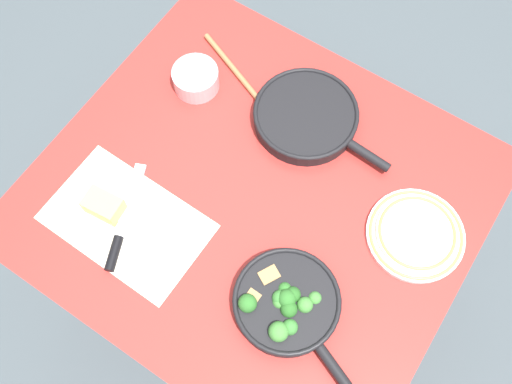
{
  "coord_description": "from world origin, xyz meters",
  "views": [
    {
      "loc": [
        -0.3,
        0.45,
        2.04
      ],
      "look_at": [
        0.0,
        0.0,
        0.75
      ],
      "focal_mm": 40.0,
      "sensor_mm": 36.0,
      "label": 1
    }
  ],
  "objects_px": {
    "wooden_spoon": "(255,95)",
    "prep_bowl_steel": "(196,79)",
    "dinner_plate_stack": "(416,234)",
    "skillet_eggs": "(307,116)",
    "grater_knife": "(121,231)",
    "cheese_block": "(104,206)",
    "skillet_broccoli": "(286,304)"
  },
  "relations": [
    {
      "from": "skillet_broccoli",
      "to": "skillet_eggs",
      "type": "height_order",
      "value": "skillet_broccoli"
    },
    {
      "from": "dinner_plate_stack",
      "to": "skillet_eggs",
      "type": "bearing_deg",
      "value": -18.27
    },
    {
      "from": "wooden_spoon",
      "to": "cheese_block",
      "type": "xyz_separation_m",
      "value": [
        0.13,
        0.47,
        0.02
      ]
    },
    {
      "from": "skillet_broccoli",
      "to": "wooden_spoon",
      "type": "relative_size",
      "value": 0.98
    },
    {
      "from": "wooden_spoon",
      "to": "prep_bowl_steel",
      "type": "height_order",
      "value": "prep_bowl_steel"
    },
    {
      "from": "cheese_block",
      "to": "dinner_plate_stack",
      "type": "xyz_separation_m",
      "value": [
        -0.66,
        -0.36,
        -0.01
      ]
    },
    {
      "from": "skillet_eggs",
      "to": "grater_knife",
      "type": "xyz_separation_m",
      "value": [
        0.21,
        0.51,
        -0.02
      ]
    },
    {
      "from": "grater_knife",
      "to": "dinner_plate_stack",
      "type": "xyz_separation_m",
      "value": [
        -0.6,
        -0.38,
        0.0
      ]
    },
    {
      "from": "cheese_block",
      "to": "skillet_broccoli",
      "type": "bearing_deg",
      "value": -175.33
    },
    {
      "from": "grater_knife",
      "to": "skillet_broccoli",
      "type": "bearing_deg",
      "value": -103.93
    },
    {
      "from": "dinner_plate_stack",
      "to": "prep_bowl_steel",
      "type": "bearing_deg",
      "value": -4.99
    },
    {
      "from": "skillet_broccoli",
      "to": "dinner_plate_stack",
      "type": "distance_m",
      "value": 0.36
    },
    {
      "from": "skillet_broccoli",
      "to": "dinner_plate_stack",
      "type": "relative_size",
      "value": 1.53
    },
    {
      "from": "skillet_broccoli",
      "to": "prep_bowl_steel",
      "type": "height_order",
      "value": "skillet_broccoli"
    },
    {
      "from": "dinner_plate_stack",
      "to": "prep_bowl_steel",
      "type": "height_order",
      "value": "prep_bowl_steel"
    },
    {
      "from": "wooden_spoon",
      "to": "prep_bowl_steel",
      "type": "distance_m",
      "value": 0.16
    },
    {
      "from": "dinner_plate_stack",
      "to": "grater_knife",
      "type": "bearing_deg",
      "value": 32.66
    },
    {
      "from": "skillet_eggs",
      "to": "skillet_broccoli",
      "type": "bearing_deg",
      "value": -59.91
    },
    {
      "from": "prep_bowl_steel",
      "to": "cheese_block",
      "type": "bearing_deg",
      "value": 93.4
    },
    {
      "from": "wooden_spoon",
      "to": "prep_bowl_steel",
      "type": "xyz_separation_m",
      "value": [
        0.15,
        0.06,
        0.02
      ]
    },
    {
      "from": "skillet_broccoli",
      "to": "cheese_block",
      "type": "relative_size",
      "value": 3.83
    },
    {
      "from": "wooden_spoon",
      "to": "dinner_plate_stack",
      "type": "distance_m",
      "value": 0.55
    },
    {
      "from": "cheese_block",
      "to": "dinner_plate_stack",
      "type": "relative_size",
      "value": 0.4
    },
    {
      "from": "wooden_spoon",
      "to": "prep_bowl_steel",
      "type": "relative_size",
      "value": 3.01
    },
    {
      "from": "skillet_broccoli",
      "to": "cheese_block",
      "type": "bearing_deg",
      "value": -153.38
    },
    {
      "from": "skillet_eggs",
      "to": "dinner_plate_stack",
      "type": "xyz_separation_m",
      "value": [
        -0.38,
        0.13,
        -0.01
      ]
    },
    {
      "from": "skillet_eggs",
      "to": "grater_knife",
      "type": "height_order",
      "value": "skillet_eggs"
    },
    {
      "from": "skillet_eggs",
      "to": "wooden_spoon",
      "type": "distance_m",
      "value": 0.15
    },
    {
      "from": "grater_knife",
      "to": "prep_bowl_steel",
      "type": "xyz_separation_m",
      "value": [
        0.09,
        -0.44,
        0.02
      ]
    },
    {
      "from": "wooden_spoon",
      "to": "cheese_block",
      "type": "bearing_deg",
      "value": -83.25
    },
    {
      "from": "wooden_spoon",
      "to": "dinner_plate_stack",
      "type": "height_order",
      "value": "dinner_plate_stack"
    },
    {
      "from": "dinner_plate_stack",
      "to": "skillet_broccoli",
      "type": "bearing_deg",
      "value": 61.81
    }
  ]
}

